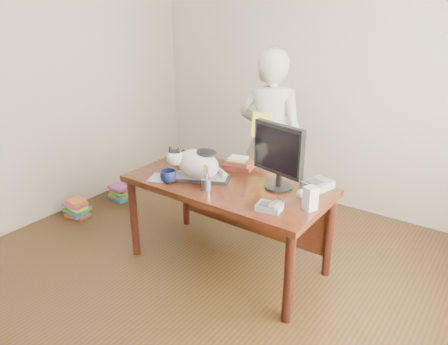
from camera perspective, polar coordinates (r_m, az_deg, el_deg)
The scene contains 18 objects.
room at distance 2.79m, azimuth -6.62°, elevation 6.08°, with size 4.50×4.50×4.50m.
desk at distance 3.55m, azimuth 1.21°, elevation -3.07°, with size 1.60×0.80×0.75m.
keyboard at distance 3.50m, azimuth -3.42°, elevation -0.62°, with size 0.53×0.38×0.03m.
cat at distance 3.45m, azimuth -3.73°, elevation 1.31°, with size 0.46×0.37×0.28m.
monitor at distance 3.25m, azimuth 7.13°, elevation 2.52°, with size 0.45×0.26×0.50m.
pen_cup at distance 3.29m, azimuth -2.30°, elevation -1.35°, with size 0.10×0.10×0.20m.
mousepad at distance 3.54m, azimuth -8.06°, elevation -0.74°, with size 0.25×0.24×0.00m.
mouse at distance 3.53m, azimuth -7.61°, elevation -0.43°, with size 0.11×0.09×0.04m.
coffee_mug at distance 3.44m, azimuth -7.27°, elevation -0.51°, with size 0.13×0.13×0.10m, color black.
phone at distance 3.01m, azimuth 6.03°, elevation -4.44°, with size 0.19×0.16×0.08m.
speaker at distance 3.03m, azimuth 11.22°, elevation -3.33°, with size 0.10×0.11×0.17m.
baseball at distance 3.21m, azimuth 10.06°, elevation -2.74°, with size 0.07×0.07×0.07m.
book_stack at distance 3.71m, azimuth 2.04°, elevation 1.19°, with size 0.27×0.22×0.09m.
calculator at distance 3.39m, azimuth 12.13°, elevation -1.57°, with size 0.22×0.25×0.07m.
person at distance 4.10m, azimuth 6.04°, elevation 4.10°, with size 0.62×0.41×1.71m, color silver.
held_book at distance 3.90m, azimuth 4.89°, elevation 6.19°, with size 0.18×0.13×0.23m.
book_pile_a at distance 4.74m, azimuth -18.66°, elevation -4.48°, with size 0.27×0.22×0.18m.
book_pile_b at distance 5.02m, azimuth -13.44°, elevation -2.55°, with size 0.26×0.20×0.15m.
Camera 1 is at (1.81, -1.98, 2.11)m, focal length 35.00 mm.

